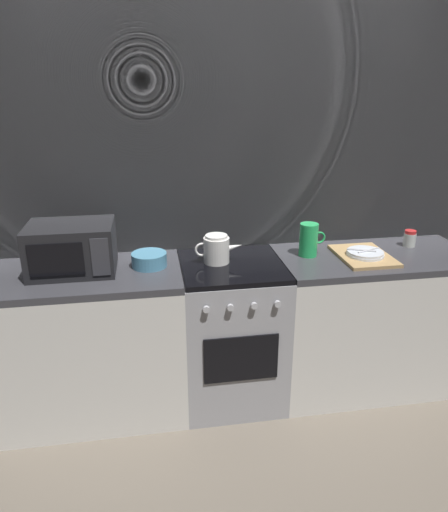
{
  "coord_description": "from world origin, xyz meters",
  "views": [
    {
      "loc": [
        -0.46,
        -2.48,
        1.9
      ],
      "look_at": [
        -0.05,
        0.0,
        0.95
      ],
      "focal_mm": 32.8,
      "sensor_mm": 36.0,
      "label": 1
    }
  ],
  "objects": [
    {
      "name": "pitcher",
      "position": [
        0.48,
        0.06,
        1.0
      ],
      "size": [
        0.16,
        0.11,
        0.2
      ],
      "color": "green",
      "rests_on": "counter_right"
    },
    {
      "name": "kettle",
      "position": [
        -0.08,
        0.04,
        0.98
      ],
      "size": [
        0.28,
        0.15,
        0.17
      ],
      "color": "white",
      "rests_on": "stove_unit"
    },
    {
      "name": "counter_left",
      "position": [
        -0.9,
        0.0,
        0.45
      ],
      "size": [
        1.2,
        0.6,
        0.9
      ],
      "color": "silver",
      "rests_on": "ground_plane"
    },
    {
      "name": "ground_plane",
      "position": [
        0.0,
        0.0,
        0.0
      ],
      "size": [
        8.0,
        8.0,
        0.0
      ],
      "primitive_type": "plane",
      "color": "#6B6054"
    },
    {
      "name": "mixing_bowl",
      "position": [
        -0.47,
        0.04,
        0.94
      ],
      "size": [
        0.2,
        0.2,
        0.08
      ],
      "primitive_type": "cylinder",
      "color": "teal",
      "rests_on": "counter_left"
    },
    {
      "name": "spice_jar",
      "position": [
        1.17,
        0.12,
        0.95
      ],
      "size": [
        0.08,
        0.08,
        0.1
      ],
      "color": "silver",
      "rests_on": "counter_right"
    },
    {
      "name": "stove_unit",
      "position": [
        -0.0,
        -0.0,
        0.45
      ],
      "size": [
        0.6,
        0.63,
        0.9
      ],
      "color": "#9E9EA3",
      "rests_on": "ground_plane"
    },
    {
      "name": "microwave",
      "position": [
        -0.89,
        0.04,
        1.04
      ],
      "size": [
        0.46,
        0.35,
        0.27
      ],
      "color": "black",
      "rests_on": "counter_left"
    },
    {
      "name": "dish_pile",
      "position": [
        0.8,
        -0.04,
        0.92
      ],
      "size": [
        0.3,
        0.4,
        0.06
      ],
      "color": "tan",
      "rests_on": "counter_right"
    },
    {
      "name": "counter_right",
      "position": [
        0.9,
        0.0,
        0.45
      ],
      "size": [
        1.2,
        0.6,
        0.9
      ],
      "color": "silver",
      "rests_on": "ground_plane"
    },
    {
      "name": "back_wall",
      "position": [
        0.0,
        0.32,
        1.2
      ],
      "size": [
        3.6,
        0.05,
        2.4
      ],
      "color": "gray",
      "rests_on": "ground_plane"
    }
  ]
}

